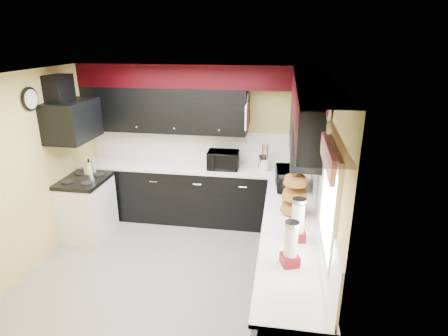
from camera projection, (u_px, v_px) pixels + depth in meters
name	position (u px, v px, depth m)	size (l,w,h in m)	color
ground	(170.00, 272.00, 4.86)	(3.60, 3.60, 0.00)	gray
wall_back	(199.00, 142.00, 6.11)	(3.60, 0.06, 2.50)	#E0C666
wall_right	(320.00, 192.00, 4.17)	(0.06, 3.60, 2.50)	#E0C666
wall_left	(28.00, 174.00, 4.71)	(0.06, 3.60, 2.50)	#E0C666
ceiling	(159.00, 74.00, 4.02)	(3.60, 3.60, 0.06)	white
cab_back	(196.00, 194.00, 6.10)	(3.60, 0.60, 0.90)	black
cab_right	(289.00, 266.00, 4.20)	(0.60, 3.00, 0.90)	black
counter_back	(195.00, 167.00, 5.94)	(3.62, 0.64, 0.04)	white
counter_right	(292.00, 229.00, 4.04)	(0.64, 3.02, 0.04)	white
splash_back	(199.00, 146.00, 6.12)	(3.60, 0.02, 0.50)	white
splash_right	(319.00, 197.00, 4.19)	(0.02, 3.60, 0.50)	white
upper_back	(164.00, 110.00, 5.84)	(2.60, 0.35, 0.70)	black
upper_right	(305.00, 125.00, 4.84)	(0.35, 1.80, 0.70)	black
soffit_back	(194.00, 76.00, 5.58)	(3.60, 0.36, 0.35)	black
soffit_right	(313.00, 97.00, 3.66)	(0.36, 3.24, 0.35)	black
stove	(87.00, 209.00, 5.64)	(0.60, 0.75, 0.86)	white
cooktop	(84.00, 180.00, 5.48)	(0.62, 0.77, 0.06)	black
hood	(72.00, 120.00, 5.19)	(0.50, 0.78, 0.55)	black
hood_duct	(59.00, 90.00, 5.07)	(0.24, 0.40, 0.40)	black
window	(330.00, 200.00, 3.23)	(0.03, 0.86, 0.96)	white
valance	(328.00, 156.00, 3.10)	(0.04, 0.88, 0.20)	red
pan_top	(248.00, 100.00, 5.50)	(0.03, 0.22, 0.40)	black
pan_mid	(247.00, 118.00, 5.47)	(0.03, 0.28, 0.46)	black
pan_low	(249.00, 117.00, 5.72)	(0.03, 0.24, 0.42)	black
cut_board	(247.00, 117.00, 5.34)	(0.03, 0.26, 0.35)	white
baskets	(294.00, 194.00, 4.28)	(0.27, 0.27, 0.50)	brown
clock	(30.00, 99.00, 4.64)	(0.03, 0.30, 0.30)	black
deco_plate	(329.00, 108.00, 3.51)	(0.03, 0.24, 0.24)	white
toaster_oven	(223.00, 160.00, 5.78)	(0.47, 0.39, 0.28)	black
microwave	(289.00, 178.00, 5.04)	(0.49, 0.33, 0.27)	black
utensil_crock	(265.00, 164.00, 5.73)	(0.17, 0.17, 0.18)	silver
knife_block	(262.00, 163.00, 5.75)	(0.10, 0.13, 0.21)	black
kettle	(89.00, 167.00, 5.67)	(0.20, 0.20, 0.18)	silver
dispenser_a	(298.00, 220.00, 3.72)	(0.16, 0.16, 0.44)	#64080D
dispenser_b	(291.00, 245.00, 3.31)	(0.15, 0.15, 0.41)	#5A0E03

